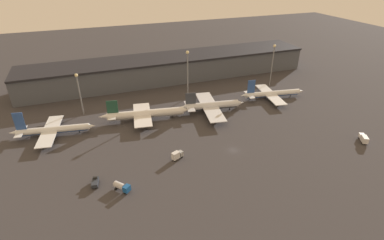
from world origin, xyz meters
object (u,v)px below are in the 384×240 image
airplane_2 (212,106)px  service_vehicle_2 (177,155)px  airplane_0 (52,130)px  service_vehicle_0 (122,187)px  service_vehicle_1 (364,138)px  airplane_3 (272,94)px  airplane_1 (145,114)px  service_vehicle_3 (95,182)px

airplane_2 → service_vehicle_2: bearing=-122.0°
airplane_0 → service_vehicle_0: 56.91m
airplane_2 → service_vehicle_1: airplane_2 is taller
airplane_3 → service_vehicle_0: 111.03m
service_vehicle_2 → service_vehicle_0: bearing=-179.8°
service_vehicle_1 → service_vehicle_0: bearing=116.8°
airplane_2 → service_vehicle_1: bearing=-35.6°
airplane_1 → service_vehicle_2: size_ratio=8.38×
service_vehicle_3 → airplane_2: bearing=-47.1°
airplane_1 → service_vehicle_2: 39.49m
airplane_0 → service_vehicle_2: bearing=-29.0°
airplane_3 → service_vehicle_3: size_ratio=7.43×
service_vehicle_3 → airplane_0: bearing=30.7°
airplane_1 → service_vehicle_2: bearing=-73.6°
service_vehicle_1 → service_vehicle_3: service_vehicle_1 is taller
airplane_3 → service_vehicle_0: bearing=-143.1°
airplane_1 → airplane_3: (78.28, 0.64, -0.64)m
service_vehicle_2 → airplane_2: bearing=24.1°
airplane_1 → airplane_3: bearing=9.8°
service_vehicle_0 → service_vehicle_3: size_ratio=1.21×
airplane_0 → service_vehicle_0: size_ratio=5.94×
airplane_2 → service_vehicle_0: (-56.79, -47.68, -1.77)m
airplane_1 → service_vehicle_0: size_ratio=7.17×
service_vehicle_2 → airplane_1: bearing=72.5°
service_vehicle_1 → service_vehicle_3: 119.87m
service_vehicle_1 → service_vehicle_3: size_ratio=1.32×
airplane_1 → airplane_3: airplane_1 is taller
airplane_0 → airplane_2: size_ratio=1.02×
airplane_3 → service_vehicle_1: airplane_3 is taller
airplane_3 → service_vehicle_2: bearing=-142.2°
service_vehicle_1 → service_vehicle_2: service_vehicle_2 is taller
airplane_1 → airplane_3: size_ratio=1.17×
airplane_0 → service_vehicle_1: airplane_0 is taller
service_vehicle_3 → service_vehicle_1: bearing=-85.0°
airplane_0 → service_vehicle_0: bearing=-54.5°
airplane_1 → service_vehicle_0: bearing=-102.3°
airplane_0 → service_vehicle_1: 146.78m
airplane_2 → service_vehicle_2: 48.17m
airplane_2 → service_vehicle_2: airplane_2 is taller
service_vehicle_0 → service_vehicle_1: 110.44m
service_vehicle_1 → airplane_3: bearing=41.5°
airplane_2 → service_vehicle_3: size_ratio=7.06×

